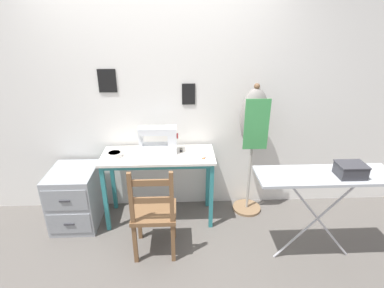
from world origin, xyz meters
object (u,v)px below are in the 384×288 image
(fabric_bowl, at_px, (115,154))
(thread_spool_near_machine, at_px, (181,150))
(sewing_machine, at_px, (160,140))
(storage_box, at_px, (351,170))
(scissors, at_px, (205,157))
(filing_cabinet, at_px, (76,197))
(wooden_chair, at_px, (154,213))
(ironing_board, at_px, (325,179))
(dress_form, at_px, (254,126))

(fabric_bowl, xyz_separation_m, thread_spool_near_machine, (0.67, 0.08, -0.01))
(sewing_machine, xyz_separation_m, storage_box, (1.59, -0.76, 0.03))
(thread_spool_near_machine, bearing_deg, scissors, -31.23)
(scissors, height_order, filing_cabinet, scissors)
(sewing_machine, distance_m, wooden_chair, 0.76)
(fabric_bowl, distance_m, wooden_chair, 0.75)
(fabric_bowl, bearing_deg, filing_cabinet, -178.07)
(wooden_chair, distance_m, ironing_board, 1.52)
(thread_spool_near_machine, distance_m, dress_form, 0.79)
(thread_spool_near_machine, height_order, filing_cabinet, thread_spool_near_machine)
(fabric_bowl, height_order, dress_form, dress_form)
(filing_cabinet, distance_m, ironing_board, 2.46)
(storage_box, bearing_deg, fabric_bowl, 161.70)
(thread_spool_near_machine, distance_m, filing_cabinet, 1.23)
(filing_cabinet, relative_size, dress_form, 0.42)
(ironing_board, bearing_deg, dress_form, 120.34)
(filing_cabinet, bearing_deg, ironing_board, -14.87)
(dress_form, relative_size, storage_box, 6.53)
(thread_spool_near_machine, relative_size, storage_box, 0.16)
(fabric_bowl, relative_size, scissors, 1.31)
(wooden_chair, height_order, filing_cabinet, wooden_chair)
(fabric_bowl, bearing_deg, sewing_machine, 11.13)
(sewing_machine, bearing_deg, filing_cabinet, -173.42)
(thread_spool_near_machine, bearing_deg, fabric_bowl, -173.22)
(wooden_chair, bearing_deg, filing_cabinet, 150.69)
(dress_form, height_order, ironing_board, dress_form)
(fabric_bowl, xyz_separation_m, wooden_chair, (0.41, -0.50, -0.36))
(sewing_machine, xyz_separation_m, filing_cabinet, (-0.91, -0.11, -0.59))
(wooden_chair, height_order, ironing_board, wooden_chair)
(scissors, bearing_deg, fabric_bowl, 175.82)
(sewing_machine, bearing_deg, fabric_bowl, -168.87)
(wooden_chair, bearing_deg, ironing_board, -5.08)
(filing_cabinet, bearing_deg, wooden_chair, -29.31)
(dress_form, height_order, storage_box, dress_form)
(wooden_chair, bearing_deg, fabric_bowl, 129.42)
(sewing_machine, bearing_deg, dress_form, 2.16)
(thread_spool_near_machine, bearing_deg, dress_form, 3.52)
(filing_cabinet, relative_size, ironing_board, 0.54)
(wooden_chair, xyz_separation_m, filing_cabinet, (-0.87, 0.49, -0.12))
(wooden_chair, bearing_deg, scissors, 41.22)
(wooden_chair, bearing_deg, storage_box, -6.00)
(scissors, xyz_separation_m, wooden_chair, (-0.50, -0.44, -0.34))
(dress_form, bearing_deg, thread_spool_near_machine, -176.48)
(scissors, distance_m, filing_cabinet, 1.45)
(scissors, distance_m, ironing_board, 1.11)
(ironing_board, relative_size, storage_box, 5.13)
(fabric_bowl, xyz_separation_m, scissors, (0.91, -0.07, -0.02))
(storage_box, bearing_deg, ironing_board, 166.21)
(fabric_bowl, distance_m, filing_cabinet, 0.67)
(fabric_bowl, relative_size, thread_spool_near_machine, 4.16)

